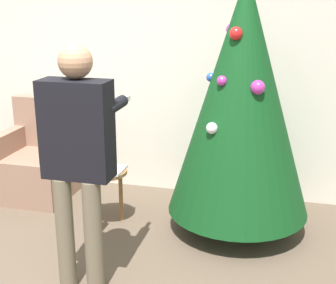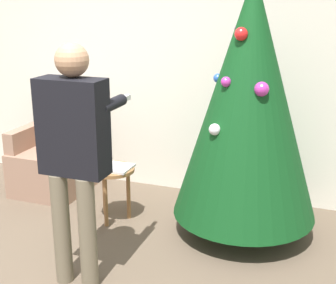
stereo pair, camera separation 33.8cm
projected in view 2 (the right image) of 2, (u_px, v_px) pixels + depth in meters
wall_back at (155, 58)px, 4.64m from camera, size 8.00×0.06×2.70m
christmas_tree at (249, 100)px, 3.68m from camera, size 1.18×1.18×2.13m
armchair at (55, 158)px, 4.81m from camera, size 0.67×0.69×0.97m
person_standing at (74, 146)px, 3.05m from camera, size 0.46×0.57×1.66m
side_stool at (112, 177)px, 4.12m from camera, size 0.40×0.40×0.49m
laptop at (112, 167)px, 4.09m from camera, size 0.35×0.25×0.02m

